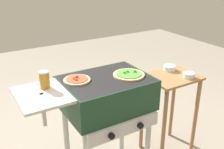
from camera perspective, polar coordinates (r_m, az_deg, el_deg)
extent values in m
cube|color=#193823|center=(1.98, -1.24, -4.03)|extent=(0.64, 0.48, 0.24)
cube|color=black|center=(1.93, -1.27, -0.95)|extent=(0.61, 0.46, 0.01)
cube|color=#BBBBBB|center=(1.77, -14.93, -4.29)|extent=(0.32, 0.41, 0.02)
cube|color=#BBBBBB|center=(1.82, -14.58, -7.41)|extent=(0.02, 0.02, 0.24)
cube|color=#BBBBBB|center=(1.88, 2.71, -11.63)|extent=(0.58, 0.02, 0.10)
cylinder|color=black|center=(1.81, -0.11, -13.12)|extent=(0.04, 0.02, 0.04)
cylinder|color=black|center=(1.92, 6.14, -10.89)|extent=(0.04, 0.02, 0.04)
cylinder|color=#BBBBBB|center=(2.22, 7.67, -14.71)|extent=(0.04, 0.04, 0.66)
cylinder|color=#BBBBBB|center=(2.27, -9.73, -13.90)|extent=(0.04, 0.04, 0.66)
cylinder|color=#BBBBBB|center=(2.47, 2.14, -10.21)|extent=(0.04, 0.04, 0.66)
cylinder|color=#E0C17F|center=(1.98, 3.65, -0.04)|extent=(0.23, 0.23, 0.01)
cylinder|color=#4C8C38|center=(1.98, 3.65, 0.20)|extent=(0.19, 0.19, 0.01)
sphere|color=#4B9C3A|center=(1.99, 3.31, 0.63)|extent=(0.02, 0.02, 0.02)
sphere|color=#497C2A|center=(1.98, 2.69, 0.42)|extent=(0.02, 0.02, 0.02)
sphere|color=#56743B|center=(2.00, 4.94, 0.63)|extent=(0.02, 0.02, 0.02)
cylinder|color=beige|center=(1.90, -7.56, -1.17)|extent=(0.19, 0.19, 0.01)
cylinder|color=#D14C2D|center=(1.90, -7.57, -0.92)|extent=(0.16, 0.16, 0.01)
sphere|color=#A75330|center=(1.91, -7.63, -0.55)|extent=(0.03, 0.03, 0.03)
sphere|color=#E2442C|center=(1.89, -8.06, -0.82)|extent=(0.03, 0.03, 0.03)
sphere|color=#EA4F26|center=(1.87, -7.78, -1.10)|extent=(0.02, 0.02, 0.02)
cylinder|color=#B77A1E|center=(1.82, -14.33, -1.29)|extent=(0.07, 0.07, 0.11)
cylinder|color=silver|center=(1.79, -14.51, 0.44)|extent=(0.06, 0.06, 0.01)
cube|color=olive|center=(2.35, 12.84, -0.50)|extent=(0.44, 0.36, 0.02)
cylinder|color=olive|center=(2.32, 11.07, -11.56)|extent=(0.04, 0.04, 0.76)
cylinder|color=olive|center=(2.56, 17.53, -8.76)|extent=(0.04, 0.04, 0.76)
cylinder|color=olive|center=(2.51, 6.52, -8.38)|extent=(0.04, 0.04, 0.76)
cylinder|color=olive|center=(2.74, 12.92, -6.10)|extent=(0.04, 0.04, 0.76)
cylinder|color=silver|center=(2.34, 16.19, -0.15)|extent=(0.10, 0.10, 0.04)
cylinder|color=#4C7533|center=(2.34, 16.17, -0.31)|extent=(0.08, 0.08, 0.02)
cylinder|color=silver|center=(2.46, 12.31, 1.40)|extent=(0.11, 0.11, 0.04)
cylinder|color=maroon|center=(2.46, 12.30, 1.25)|extent=(0.09, 0.09, 0.02)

